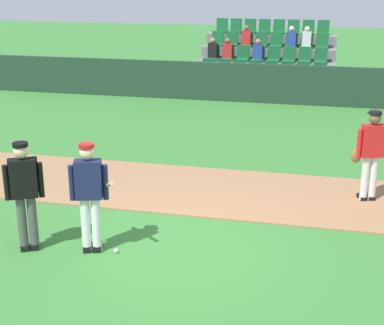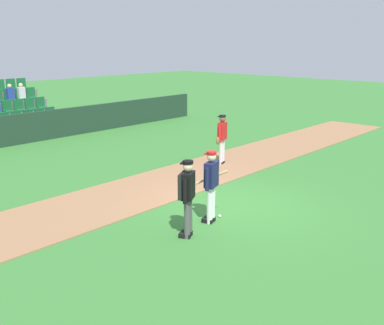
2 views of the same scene
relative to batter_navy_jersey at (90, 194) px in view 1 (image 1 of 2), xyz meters
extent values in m
plane|color=#387A33|center=(1.19, 0.32, -0.97)|extent=(80.00, 80.00, 0.00)
cube|color=#9E704C|center=(1.19, 2.98, -0.95)|extent=(28.00, 2.67, 0.03)
cube|color=#1E3828|center=(1.19, 11.45, -0.32)|extent=(20.00, 0.16, 1.29)
cube|color=slate|center=(1.19, 13.75, -0.82)|extent=(5.00, 3.80, 0.30)
cube|color=slate|center=(1.19, 12.47, -0.47)|extent=(4.90, 0.85, 0.40)
cube|color=#196033|center=(-0.74, 12.37, -0.22)|extent=(0.44, 0.40, 0.08)
cube|color=#196033|center=(-0.74, 12.59, 0.03)|extent=(0.44, 0.08, 0.50)
cube|color=#196033|center=(-0.19, 12.37, -0.22)|extent=(0.44, 0.40, 0.08)
cube|color=#196033|center=(-0.19, 12.59, 0.03)|extent=(0.44, 0.08, 0.50)
cube|color=#196033|center=(0.36, 12.37, -0.22)|extent=(0.44, 0.40, 0.08)
cube|color=#196033|center=(0.36, 12.59, 0.03)|extent=(0.44, 0.08, 0.50)
cube|color=#196033|center=(0.91, 12.37, -0.22)|extent=(0.44, 0.40, 0.08)
cube|color=#196033|center=(0.91, 12.59, 0.03)|extent=(0.44, 0.08, 0.50)
cube|color=#196033|center=(1.46, 12.37, -0.22)|extent=(0.44, 0.40, 0.08)
cube|color=#196033|center=(1.46, 12.59, 0.03)|extent=(0.44, 0.08, 0.50)
cube|color=#196033|center=(2.01, 12.37, -0.22)|extent=(0.44, 0.40, 0.08)
cube|color=#196033|center=(2.01, 12.59, 0.03)|extent=(0.44, 0.08, 0.50)
cube|color=#196033|center=(2.56, 12.37, -0.22)|extent=(0.44, 0.40, 0.08)
cube|color=#196033|center=(2.56, 12.59, 0.03)|extent=(0.44, 0.08, 0.50)
cube|color=#196033|center=(3.11, 12.37, -0.22)|extent=(0.44, 0.40, 0.08)
cube|color=#196033|center=(3.11, 12.59, 0.03)|extent=(0.44, 0.08, 0.50)
cube|color=slate|center=(1.19, 13.32, -0.07)|extent=(4.90, 0.85, 0.40)
cube|color=#196033|center=(-0.74, 13.22, 0.18)|extent=(0.44, 0.40, 0.08)
cube|color=#196033|center=(-0.74, 13.44, 0.43)|extent=(0.44, 0.08, 0.50)
cube|color=black|center=(-0.74, 13.27, 0.48)|extent=(0.32, 0.22, 0.52)
sphere|color=#9E7051|center=(-0.74, 13.27, 0.83)|extent=(0.20, 0.20, 0.20)
cube|color=#196033|center=(-0.19, 13.22, 0.18)|extent=(0.44, 0.40, 0.08)
cube|color=#196033|center=(-0.19, 13.44, 0.43)|extent=(0.44, 0.08, 0.50)
cube|color=red|center=(-0.19, 13.27, 0.48)|extent=(0.32, 0.22, 0.52)
sphere|color=brown|center=(-0.19, 13.27, 0.83)|extent=(0.20, 0.20, 0.20)
cube|color=#196033|center=(0.36, 13.22, 0.18)|extent=(0.44, 0.40, 0.08)
cube|color=#196033|center=(0.36, 13.44, 0.43)|extent=(0.44, 0.08, 0.50)
cube|color=#196033|center=(0.91, 13.22, 0.18)|extent=(0.44, 0.40, 0.08)
cube|color=#196033|center=(0.91, 13.44, 0.43)|extent=(0.44, 0.08, 0.50)
cube|color=#263F99|center=(0.91, 13.27, 0.48)|extent=(0.32, 0.22, 0.52)
sphere|color=#9E7051|center=(0.91, 13.27, 0.83)|extent=(0.20, 0.20, 0.20)
cube|color=#196033|center=(1.46, 13.22, 0.18)|extent=(0.44, 0.40, 0.08)
cube|color=#196033|center=(1.46, 13.44, 0.43)|extent=(0.44, 0.08, 0.50)
cube|color=#196033|center=(2.01, 13.22, 0.18)|extent=(0.44, 0.40, 0.08)
cube|color=#196033|center=(2.01, 13.44, 0.43)|extent=(0.44, 0.08, 0.50)
cube|color=#196033|center=(2.56, 13.22, 0.18)|extent=(0.44, 0.40, 0.08)
cube|color=#196033|center=(2.56, 13.44, 0.43)|extent=(0.44, 0.08, 0.50)
cube|color=#196033|center=(3.11, 13.22, 0.18)|extent=(0.44, 0.40, 0.08)
cube|color=#196033|center=(3.11, 13.44, 0.43)|extent=(0.44, 0.08, 0.50)
cube|color=slate|center=(1.19, 14.17, 0.33)|extent=(4.90, 0.85, 0.40)
cube|color=#196033|center=(-0.74, 14.07, 0.58)|extent=(0.44, 0.40, 0.08)
cube|color=#196033|center=(-0.74, 14.29, 0.83)|extent=(0.44, 0.08, 0.50)
cube|color=#196033|center=(-0.19, 14.07, 0.58)|extent=(0.44, 0.40, 0.08)
cube|color=#196033|center=(-0.19, 14.29, 0.83)|extent=(0.44, 0.08, 0.50)
cube|color=#196033|center=(0.36, 14.07, 0.58)|extent=(0.44, 0.40, 0.08)
cube|color=#196033|center=(0.36, 14.29, 0.83)|extent=(0.44, 0.08, 0.50)
cube|color=red|center=(0.36, 14.12, 0.88)|extent=(0.32, 0.22, 0.52)
sphere|color=brown|center=(0.36, 14.12, 1.23)|extent=(0.20, 0.20, 0.20)
cube|color=#196033|center=(0.91, 14.07, 0.58)|extent=(0.44, 0.40, 0.08)
cube|color=#196033|center=(0.91, 14.29, 0.83)|extent=(0.44, 0.08, 0.50)
cube|color=#196033|center=(1.46, 14.07, 0.58)|extent=(0.44, 0.40, 0.08)
cube|color=#196033|center=(1.46, 14.29, 0.83)|extent=(0.44, 0.08, 0.50)
cube|color=#196033|center=(2.01, 14.07, 0.58)|extent=(0.44, 0.40, 0.08)
cube|color=#196033|center=(2.01, 14.29, 0.83)|extent=(0.44, 0.08, 0.50)
cube|color=#263F99|center=(2.01, 14.12, 0.88)|extent=(0.32, 0.22, 0.52)
sphere|color=beige|center=(2.01, 14.12, 1.23)|extent=(0.20, 0.20, 0.20)
cube|color=#196033|center=(2.56, 14.07, 0.58)|extent=(0.44, 0.40, 0.08)
cube|color=#196033|center=(2.56, 14.29, 0.83)|extent=(0.44, 0.08, 0.50)
cube|color=silver|center=(2.56, 14.12, 0.88)|extent=(0.32, 0.22, 0.52)
sphere|color=beige|center=(2.56, 14.12, 1.23)|extent=(0.20, 0.20, 0.20)
cube|color=#196033|center=(3.11, 14.07, 0.58)|extent=(0.44, 0.40, 0.08)
cube|color=#196033|center=(3.11, 14.29, 0.83)|extent=(0.44, 0.08, 0.50)
cube|color=slate|center=(1.19, 15.02, 0.73)|extent=(4.90, 0.85, 0.40)
cube|color=#196033|center=(-0.74, 14.92, 0.98)|extent=(0.44, 0.40, 0.08)
cube|color=#196033|center=(-0.74, 15.14, 1.23)|extent=(0.44, 0.08, 0.50)
cube|color=#196033|center=(-0.19, 14.92, 0.98)|extent=(0.44, 0.40, 0.08)
cube|color=#196033|center=(-0.19, 15.14, 1.23)|extent=(0.44, 0.08, 0.50)
cube|color=#196033|center=(0.36, 14.92, 0.98)|extent=(0.44, 0.40, 0.08)
cube|color=#196033|center=(0.36, 15.14, 1.23)|extent=(0.44, 0.08, 0.50)
cube|color=#196033|center=(0.91, 14.92, 0.98)|extent=(0.44, 0.40, 0.08)
cube|color=#196033|center=(0.91, 15.14, 1.23)|extent=(0.44, 0.08, 0.50)
cube|color=#196033|center=(1.46, 14.92, 0.98)|extent=(0.44, 0.40, 0.08)
cube|color=#196033|center=(1.46, 15.14, 1.23)|extent=(0.44, 0.08, 0.50)
cube|color=#196033|center=(2.01, 14.92, 0.98)|extent=(0.44, 0.40, 0.08)
cube|color=#196033|center=(2.01, 15.14, 1.23)|extent=(0.44, 0.08, 0.50)
cube|color=#196033|center=(2.56, 14.92, 0.98)|extent=(0.44, 0.40, 0.08)
cube|color=#196033|center=(2.56, 15.14, 1.23)|extent=(0.44, 0.08, 0.50)
cube|color=#196033|center=(3.11, 14.92, 0.98)|extent=(0.44, 0.40, 0.08)
cube|color=#196033|center=(3.11, 15.14, 1.23)|extent=(0.44, 0.08, 0.50)
cylinder|color=white|center=(-0.08, -0.03, -0.52)|extent=(0.14, 0.14, 0.90)
cylinder|color=white|center=(0.07, 0.02, -0.52)|extent=(0.14, 0.14, 0.90)
cube|color=black|center=(-0.10, 0.03, -0.92)|extent=(0.19, 0.28, 0.10)
cube|color=black|center=(0.05, 0.07, -0.92)|extent=(0.19, 0.28, 0.10)
cube|color=#191E47|center=(0.00, -0.01, 0.23)|extent=(0.45, 0.33, 0.60)
cylinder|color=#191E47|center=(-0.24, -0.08, 0.18)|extent=(0.09, 0.09, 0.55)
cylinder|color=#191E47|center=(0.23, 0.06, 0.18)|extent=(0.09, 0.09, 0.55)
sphere|color=beige|center=(0.00, -0.01, 0.66)|extent=(0.22, 0.22, 0.22)
cylinder|color=#B21919|center=(0.00, -0.01, 0.76)|extent=(0.23, 0.23, 0.06)
cube|color=#B21919|center=(-0.03, 0.09, 0.73)|extent=(0.21, 0.17, 0.02)
cylinder|color=tan|center=(0.21, 0.16, 0.08)|extent=(0.50, 0.69, 0.41)
cylinder|color=#4C4C4C|center=(-1.06, -0.22, -0.52)|extent=(0.14, 0.14, 0.90)
cylinder|color=#4C4C4C|center=(-0.91, -0.14, -0.52)|extent=(0.14, 0.14, 0.90)
cube|color=black|center=(-1.08, -0.16, -0.92)|extent=(0.23, 0.29, 0.10)
cube|color=black|center=(-0.94, -0.09, -0.92)|extent=(0.23, 0.29, 0.10)
cube|color=black|center=(-0.98, -0.18, 0.23)|extent=(0.46, 0.38, 0.60)
cylinder|color=black|center=(-1.21, -0.30, 0.18)|extent=(0.09, 0.09, 0.55)
cylinder|color=black|center=(-0.76, -0.06, 0.18)|extent=(0.09, 0.09, 0.55)
sphere|color=beige|center=(-0.98, -0.18, 0.66)|extent=(0.22, 0.22, 0.22)
cylinder|color=black|center=(-0.98, -0.18, 0.76)|extent=(0.23, 0.23, 0.06)
cube|color=black|center=(-1.03, -0.09, 0.73)|extent=(0.22, 0.19, 0.02)
cube|color=black|center=(-1.04, -0.07, 0.23)|extent=(0.43, 0.27, 0.56)
cylinder|color=silver|center=(4.21, 3.13, -0.52)|extent=(0.14, 0.14, 0.90)
cylinder|color=silver|center=(4.37, 3.18, -0.52)|extent=(0.14, 0.14, 0.90)
cube|color=black|center=(4.19, 3.18, -0.92)|extent=(0.19, 0.28, 0.10)
cube|color=black|center=(4.35, 3.23, -0.92)|extent=(0.19, 0.28, 0.10)
cube|color=red|center=(4.29, 3.15, 0.23)|extent=(0.45, 0.33, 0.60)
cylinder|color=red|center=(4.05, 3.07, 0.18)|extent=(0.09, 0.09, 0.55)
sphere|color=brown|center=(4.29, 3.15, 0.66)|extent=(0.22, 0.22, 0.22)
cylinder|color=black|center=(4.29, 3.15, 0.76)|extent=(0.23, 0.23, 0.06)
cube|color=black|center=(4.26, 3.25, 0.73)|extent=(0.21, 0.17, 0.02)
ellipsoid|color=brown|center=(4.02, 3.12, -0.07)|extent=(0.23, 0.18, 0.28)
sphere|color=white|center=(0.37, 0.02, -0.93)|extent=(0.07, 0.07, 0.07)
camera|label=1|loc=(3.38, -7.64, 3.20)|focal=54.36mm
camera|label=2|loc=(-7.73, -6.55, 3.26)|focal=42.07mm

